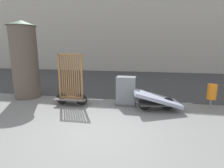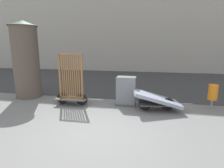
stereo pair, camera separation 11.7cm
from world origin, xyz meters
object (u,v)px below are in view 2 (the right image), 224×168
bike_cart_with_bedframe (71,87)px  utility_cabinet (126,92)px  advertising_column (26,59)px  bike_cart_with_mattress (157,99)px  trash_bin (213,92)px

bike_cart_with_bedframe → utility_cabinet: size_ratio=1.78×
advertising_column → utility_cabinet: bearing=-3.6°
bike_cart_with_mattress → trash_bin: trash_bin is taller
utility_cabinet → trash_bin: size_ratio=1.25×
bike_cart_with_mattress → trash_bin: bearing=7.6°
bike_cart_with_mattress → trash_bin: 2.28m
bike_cart_with_bedframe → advertising_column: advertising_column is taller
bike_cart_with_mattress → advertising_column: (-6.02, 0.72, 1.38)m
utility_cabinet → trash_bin: bearing=5.1°
bike_cart_with_bedframe → trash_bin: (5.59, 0.72, -0.10)m
bike_cart_with_bedframe → trash_bin: bearing=6.0°
bike_cart_with_bedframe → utility_cabinet: bike_cart_with_bedframe is taller
trash_bin → bike_cart_with_bedframe: bearing=-172.7°
bike_cart_with_bedframe → trash_bin: size_ratio=2.23×
bike_cart_with_bedframe → bike_cart_with_mattress: bearing=-1.3°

